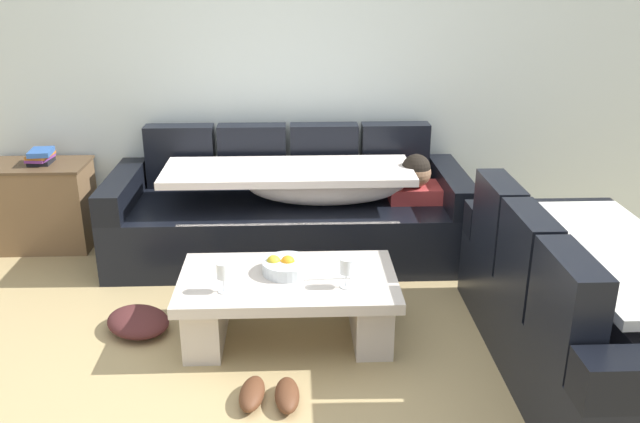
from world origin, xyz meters
TOP-DOWN VIEW (x-y plane):
  - ground_plane at (0.00, 0.00)m, footprint 14.00×14.00m
  - back_wall at (0.00, 2.15)m, footprint 9.00×0.10m
  - couch_along_wall at (0.15, 1.63)m, footprint 2.49×0.92m
  - couch_near_window at (1.65, 0.09)m, footprint 0.92×1.85m
  - coffee_table at (0.11, 0.47)m, footprint 1.20×0.68m
  - fruit_bowl at (0.10, 0.53)m, footprint 0.28×0.28m
  - wine_glass_near_left at (-0.22, 0.31)m, footprint 0.07×0.07m
  - wine_glass_near_right at (0.42, 0.34)m, footprint 0.07×0.07m
  - open_magazine at (0.31, 0.54)m, footprint 0.29×0.22m
  - side_cabinet at (-1.71, 1.85)m, footprint 0.72×0.44m
  - book_stack_on_cabinet at (-1.67, 1.85)m, footprint 0.18×0.24m
  - pair_of_shoes at (0.02, -0.12)m, footprint 0.31×0.29m
  - crumpled_garment at (-0.76, 0.58)m, footprint 0.51×0.51m

SIDE VIEW (x-z plane):
  - ground_plane at x=0.00m, z-range 0.00..0.00m
  - pair_of_shoes at x=0.02m, z-range 0.00..0.09m
  - crumpled_garment at x=-0.76m, z-range 0.00..0.12m
  - coffee_table at x=0.11m, z-range 0.05..0.43m
  - side_cabinet at x=-1.71m, z-range 0.00..0.64m
  - couch_along_wall at x=0.15m, z-range -0.11..0.77m
  - couch_near_window at x=1.65m, z-range -0.11..0.77m
  - open_magazine at x=0.31m, z-range 0.38..0.39m
  - fruit_bowl at x=0.10m, z-range 0.37..0.47m
  - wine_glass_near_left at x=-0.22m, z-range 0.41..0.58m
  - wine_glass_near_right at x=0.42m, z-range 0.41..0.58m
  - book_stack_on_cabinet at x=-1.67m, z-range 0.64..0.75m
  - back_wall at x=0.00m, z-range 0.00..2.70m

